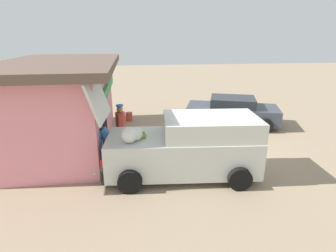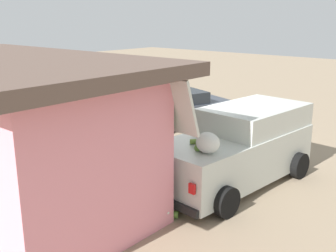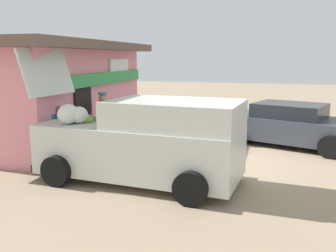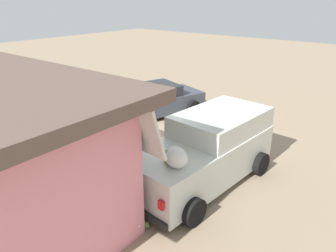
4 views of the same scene
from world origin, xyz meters
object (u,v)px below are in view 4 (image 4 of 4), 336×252
at_px(delivery_van, 205,150).
at_px(unloaded_banana_pile, 126,220).
at_px(vendor_standing, 93,152).
at_px(customer_bending, 123,179).
at_px(parked_sedan, 153,101).
at_px(paint_bucket, 32,140).

bearing_deg(delivery_van, unloaded_banana_pile, 85.51).
xyz_separation_m(vendor_standing, unloaded_banana_pile, (-1.87, 0.72, -0.74)).
bearing_deg(vendor_standing, unloaded_banana_pile, 159.02).
xyz_separation_m(customer_bending, unloaded_banana_pile, (-0.45, 0.39, -0.65)).
bearing_deg(parked_sedan, vendor_standing, 115.57).
bearing_deg(customer_bending, unloaded_banana_pile, 138.86).
height_order(parked_sedan, unloaded_banana_pile, parked_sedan).
height_order(customer_bending, paint_bucket, customer_bending).
bearing_deg(paint_bucket, vendor_standing, 176.43).
xyz_separation_m(parked_sedan, unloaded_banana_pile, (-4.28, 5.77, -0.38)).
xyz_separation_m(parked_sedan, vendor_standing, (-2.42, 5.05, 0.36)).
distance_m(customer_bending, unloaded_banana_pile, 0.88).
xyz_separation_m(delivery_van, unloaded_banana_pile, (0.21, 2.72, -0.67)).
relative_size(vendor_standing, unloaded_banana_pile, 1.87).
height_order(delivery_van, unloaded_banana_pile, delivery_van).
relative_size(delivery_van, customer_bending, 3.22).
relative_size(parked_sedan, paint_bucket, 11.02).
relative_size(customer_bending, unloaded_banana_pile, 1.64).
bearing_deg(customer_bending, paint_bucket, -6.25).
height_order(parked_sedan, vendor_standing, vendor_standing).
bearing_deg(vendor_standing, parked_sedan, -64.43).
relative_size(parked_sedan, unloaded_banana_pile, 4.95).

